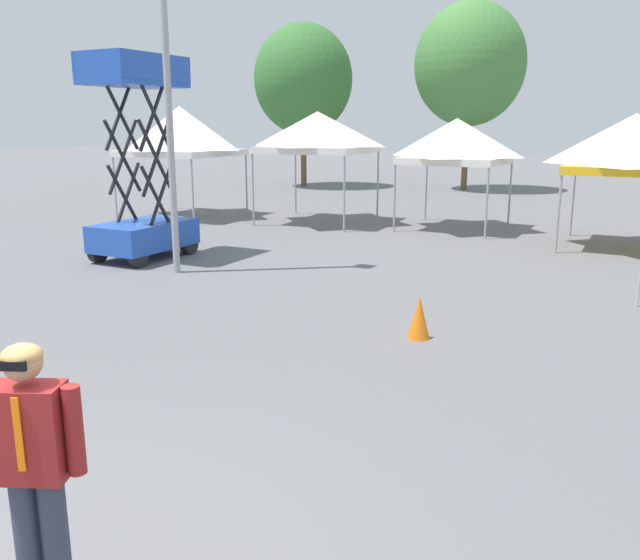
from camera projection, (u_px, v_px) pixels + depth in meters
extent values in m
cylinder|color=#9E9EA3|center=(115.00, 185.00, 21.14)|extent=(0.06, 0.06, 2.21)
cylinder|color=#9E9EA3|center=(193.00, 189.00, 19.84)|extent=(0.06, 0.06, 2.21)
cylinder|color=#9E9EA3|center=(174.00, 178.00, 23.83)|extent=(0.06, 0.06, 2.21)
cylinder|color=#9E9EA3|center=(246.00, 181.00, 22.53)|extent=(0.06, 0.06, 2.21)
pyramid|color=white|center=(180.00, 128.00, 21.42)|extent=(3.30, 3.30, 1.39)
cube|color=white|center=(181.00, 153.00, 21.60)|extent=(3.27, 3.27, 0.20)
cylinder|color=#9E9EA3|center=(253.00, 187.00, 19.73)|extent=(0.06, 0.06, 2.36)
cylinder|color=#9E9EA3|center=(344.00, 191.00, 18.58)|extent=(0.06, 0.06, 2.36)
cylinder|color=#9E9EA3|center=(295.00, 180.00, 22.37)|extent=(0.06, 0.06, 2.36)
cylinder|color=#9E9EA3|center=(378.00, 183.00, 21.22)|extent=(0.06, 0.06, 2.36)
pyramid|color=white|center=(318.00, 129.00, 20.08)|extent=(3.29, 3.29, 1.04)
cube|color=white|center=(318.00, 149.00, 20.23)|extent=(3.26, 3.26, 0.20)
cylinder|color=#9E9EA3|center=(395.00, 195.00, 18.71)|extent=(0.06, 0.06, 2.10)
cylinder|color=#9E9EA3|center=(487.00, 200.00, 17.47)|extent=(0.06, 0.06, 2.10)
cylinder|color=#9E9EA3|center=(426.00, 187.00, 20.97)|extent=(0.06, 0.06, 2.10)
cylinder|color=#9E9EA3|center=(510.00, 191.00, 19.73)|extent=(0.06, 0.06, 2.10)
pyramid|color=white|center=(456.00, 138.00, 18.85)|extent=(2.85, 2.85, 1.09)
cube|color=white|center=(455.00, 160.00, 19.00)|extent=(2.83, 2.83, 0.20)
cylinder|color=#9E9EA3|center=(559.00, 210.00, 15.55)|extent=(0.06, 0.06, 2.06)
cylinder|color=#9E9EA3|center=(573.00, 199.00, 18.00)|extent=(0.06, 0.06, 2.06)
pyramid|color=white|center=(634.00, 139.00, 15.77)|extent=(2.97, 2.97, 1.22)
cube|color=yellow|center=(631.00, 169.00, 15.94)|extent=(2.94, 2.94, 0.20)
cylinder|color=black|center=(98.00, 252.00, 14.65)|extent=(0.18, 0.48, 0.48)
cylinder|color=black|center=(138.00, 257.00, 14.12)|extent=(0.18, 0.48, 0.48)
cylinder|color=black|center=(151.00, 240.00, 16.14)|extent=(0.18, 0.48, 0.48)
cylinder|color=black|center=(189.00, 244.00, 15.61)|extent=(0.18, 0.48, 0.48)
cube|color=blue|center=(144.00, 235.00, 15.06)|extent=(1.42, 2.31, 0.60)
cylinder|color=black|center=(126.00, 200.00, 15.10)|extent=(0.09, 1.04, 1.65)
cylinder|color=black|center=(126.00, 200.00, 15.10)|extent=(0.09, 1.04, 1.65)
cylinder|color=black|center=(159.00, 202.00, 14.66)|extent=(0.09, 1.04, 1.65)
cylinder|color=black|center=(159.00, 202.00, 14.66)|extent=(0.09, 1.04, 1.65)
cylinder|color=black|center=(123.00, 157.00, 14.88)|extent=(0.09, 1.04, 1.65)
cylinder|color=black|center=(123.00, 157.00, 14.88)|extent=(0.09, 1.04, 1.65)
cylinder|color=black|center=(156.00, 158.00, 14.44)|extent=(0.09, 1.04, 1.65)
cylinder|color=black|center=(156.00, 158.00, 14.44)|extent=(0.09, 1.04, 1.65)
cylinder|color=black|center=(120.00, 113.00, 14.65)|extent=(0.09, 1.04, 1.65)
cylinder|color=black|center=(120.00, 113.00, 14.65)|extent=(0.09, 1.04, 1.65)
cylinder|color=black|center=(154.00, 112.00, 14.21)|extent=(0.09, 1.04, 1.65)
cylinder|color=black|center=(154.00, 112.00, 14.21)|extent=(0.09, 1.04, 1.65)
cube|color=blue|center=(135.00, 84.00, 14.29)|extent=(1.34, 2.19, 0.12)
cube|color=blue|center=(97.00, 64.00, 13.30)|extent=(1.33, 0.07, 0.55)
cube|color=blue|center=(166.00, 71.00, 15.13)|extent=(1.33, 0.07, 0.55)
cube|color=blue|center=(112.00, 69.00, 14.50)|extent=(0.07, 2.19, 0.55)
cube|color=blue|center=(157.00, 67.00, 13.92)|extent=(0.07, 2.19, 0.55)
cylinder|color=#33384C|center=(29.00, 544.00, 4.10)|extent=(0.16, 0.16, 0.92)
cylinder|color=#33384C|center=(57.00, 545.00, 4.09)|extent=(0.16, 0.16, 0.92)
cube|color=maroon|center=(30.00, 432.00, 3.92)|extent=(0.48, 0.39, 0.60)
cylinder|color=maroon|center=(74.00, 430.00, 3.90)|extent=(0.11, 0.11, 0.56)
sphere|color=tan|center=(22.00, 362.00, 3.82)|extent=(0.23, 0.23, 0.23)
ellipsoid|color=tan|center=(22.00, 356.00, 3.81)|extent=(0.23, 0.23, 0.14)
cube|color=black|center=(13.00, 366.00, 3.71)|extent=(0.15, 0.08, 0.06)
cube|color=orange|center=(18.00, 435.00, 3.78)|extent=(0.05, 0.03, 0.46)
cylinder|color=#9E9EA3|center=(164.00, 19.00, 12.57)|extent=(0.14, 0.14, 9.96)
cylinder|color=brown|center=(304.00, 153.00, 32.35)|extent=(0.28, 0.28, 3.24)
ellipsoid|color=#387233|center=(303.00, 79.00, 31.54)|extent=(4.74, 4.74, 5.21)
cylinder|color=brown|center=(465.00, 150.00, 30.61)|extent=(0.28, 0.28, 3.67)
ellipsoid|color=#47843D|center=(470.00, 64.00, 29.72)|extent=(5.00, 5.00, 5.50)
cylinder|color=#B7BABF|center=(640.00, 276.00, 11.02)|extent=(0.04, 0.04, 1.05)
cone|color=orange|center=(419.00, 317.00, 9.42)|extent=(0.32, 0.32, 0.63)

